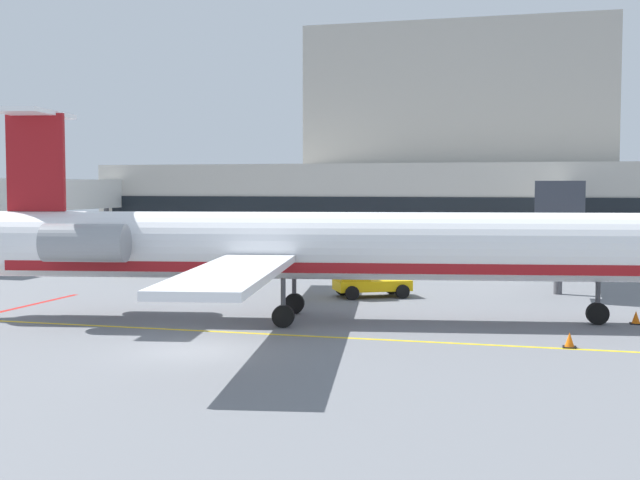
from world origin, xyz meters
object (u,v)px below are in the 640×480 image
pushback_tractor (138,259)px  baggage_tug (365,280)px  fuel_tank (137,241)px  regional_jet (309,247)px

pushback_tractor → baggage_tug: bearing=-23.4°
fuel_tank → baggage_tug: bearing=-36.1°
baggage_tug → fuel_tank: size_ratio=0.63×
regional_jet → pushback_tractor: (-15.78, 15.02, -2.14)m
regional_jet → baggage_tug: regional_jet is taller
fuel_tank → regional_jet: bearing=-48.9°
regional_jet → fuel_tank: 30.60m
regional_jet → fuel_tank: regional_jet is taller
regional_jet → pushback_tractor: 21.89m
baggage_tug → fuel_tank: fuel_tank is taller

